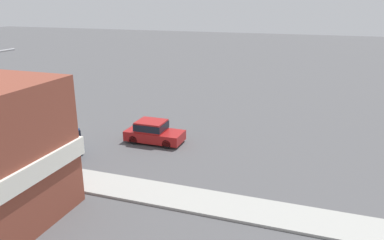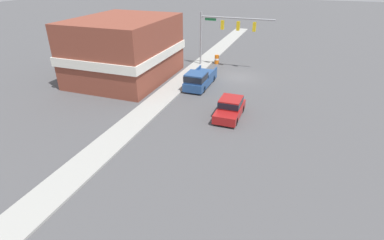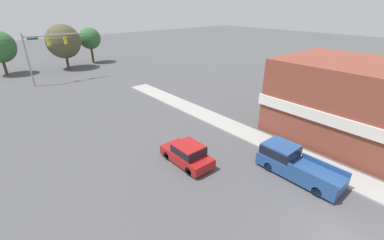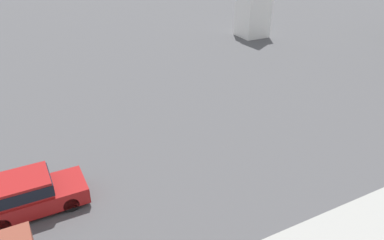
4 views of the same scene
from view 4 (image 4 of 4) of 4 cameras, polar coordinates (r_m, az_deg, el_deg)
name	(u,v)px [view 4 (image 4 of 4)]	position (r m, az deg, el deg)	size (l,w,h in m)	color
car_lead	(30,193)	(16.98, -23.51, -10.16)	(1.91, 4.23, 1.63)	black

